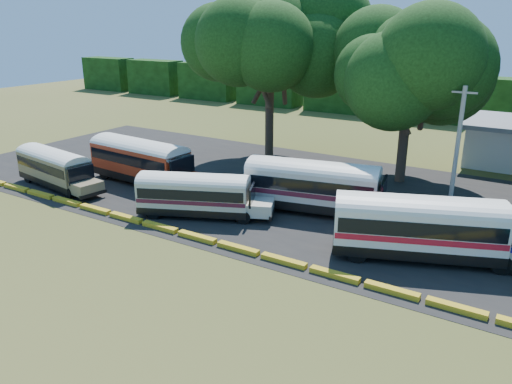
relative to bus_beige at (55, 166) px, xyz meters
The scene contains 12 objects.
ground 17.74m from the bus_beige, 10.33° to the right, with size 160.00×160.00×0.00m, color #384416.
asphalt_strip 20.46m from the bus_beige, 25.69° to the left, with size 64.00×24.00×0.02m, color black.
curb 17.58m from the bus_beige, ahead, with size 53.70×0.45×0.30m.
treeline_backdrop 48.10m from the bus_beige, 68.82° to the left, with size 130.00×4.00×6.00m.
bus_beige is the anchor object (origin of this frame).
bus_red 6.76m from the bus_beige, 39.79° to the left, with size 11.18×3.51×3.62m.
bus_cream_west 13.53m from the bus_beige, ahead, with size 9.22×5.68×2.99m.
bus_cream_east 20.75m from the bus_beige, 16.26° to the left, with size 11.35×4.90×3.63m.
bus_white_red 28.06m from the bus_beige, ahead, with size 11.20×6.48×3.61m.
tree_west 21.69m from the bus_beige, 59.99° to the left, with size 12.32×12.32×15.81m.
tree_center 28.93m from the bus_beige, 34.97° to the left, with size 10.35×10.35×13.29m.
utility_pole 30.08m from the bus_beige, 21.94° to the left, with size 1.60×0.30×8.61m.
Camera 1 is at (16.17, -20.66, 12.55)m, focal length 35.00 mm.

